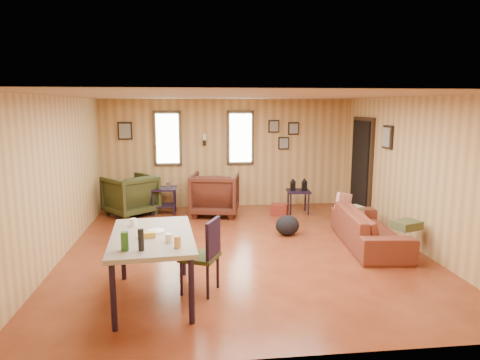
# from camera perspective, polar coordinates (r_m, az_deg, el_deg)

# --- Properties ---
(room) EXTENTS (5.54, 6.04, 2.44)m
(room) POSITION_cam_1_polar(r_m,az_deg,el_deg) (6.90, 1.52, 1.12)
(room) COLOR brown
(room) RESTS_ON ground
(sofa) EXTENTS (0.78, 2.06, 0.79)m
(sofa) POSITION_cam_1_polar(r_m,az_deg,el_deg) (7.27, 16.89, -5.40)
(sofa) COLOR brown
(sofa) RESTS_ON ground
(recliner_brown) EXTENTS (1.09, 1.04, 0.97)m
(recliner_brown) POSITION_cam_1_polar(r_m,az_deg,el_deg) (8.91, -3.35, -1.59)
(recliner_brown) COLOR #451E14
(recliner_brown) RESTS_ON ground
(recliner_green) EXTENTS (1.23, 1.22, 0.92)m
(recliner_green) POSITION_cam_1_polar(r_m,az_deg,el_deg) (9.17, -14.41, -1.72)
(recliner_green) COLOR #323819
(recliner_green) RESTS_ON ground
(end_table) EXTENTS (0.54, 0.49, 0.67)m
(end_table) POSITION_cam_1_polar(r_m,az_deg,el_deg) (9.17, -10.11, -2.09)
(end_table) COLOR black
(end_table) RESTS_ON ground
(side_table) EXTENTS (0.51, 0.51, 0.75)m
(side_table) POSITION_cam_1_polar(r_m,az_deg,el_deg) (9.13, 7.79, -1.23)
(side_table) COLOR black
(side_table) RESTS_ON ground
(cooler) EXTENTS (0.39, 0.34, 0.24)m
(cooler) POSITION_cam_1_polar(r_m,az_deg,el_deg) (8.96, 5.25, -3.95)
(cooler) COLOR maroon
(cooler) RESTS_ON ground
(backpack) EXTENTS (0.49, 0.42, 0.36)m
(backpack) POSITION_cam_1_polar(r_m,az_deg,el_deg) (7.59, 6.34, -6.03)
(backpack) COLOR black
(backpack) RESTS_ON ground
(sofa_pillows) EXTENTS (0.91, 1.65, 0.34)m
(sofa_pillows) POSITION_cam_1_polar(r_m,az_deg,el_deg) (7.39, 17.53, -4.36)
(sofa_pillows) COLOR #464C2A
(sofa_pillows) RESTS_ON sofa
(dining_table) EXTENTS (1.05, 1.61, 1.01)m
(dining_table) POSITION_cam_1_polar(r_m,az_deg,el_deg) (5.08, -11.65, -7.95)
(dining_table) COLOR gray
(dining_table) RESTS_ON ground
(dining_chair) EXTENTS (0.55, 0.55, 0.93)m
(dining_chair) POSITION_cam_1_polar(r_m,az_deg,el_deg) (5.25, -4.69, -9.51)
(dining_chair) COLOR #323819
(dining_chair) RESTS_ON ground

